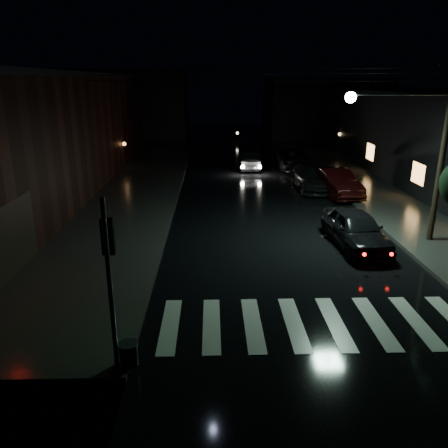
{
  "coord_description": "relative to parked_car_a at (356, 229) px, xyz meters",
  "views": [
    {
      "loc": [
        0.05,
        -10.58,
        6.73
      ],
      "look_at": [
        0.49,
        4.97,
        1.6
      ],
      "focal_mm": 35.0,
      "sensor_mm": 36.0,
      "label": 1
    }
  ],
  "objects": [
    {
      "name": "sidewalk_left",
      "position": [
        -11.08,
        7.38,
        -0.71
      ],
      "size": [
        6.0,
        44.0,
        0.15
      ],
      "primitive_type": "cube",
      "color": "#282826",
      "rests_on": "ground"
    },
    {
      "name": "building_left",
      "position": [
        -18.08,
        9.38,
        2.71
      ],
      "size": [
        10.0,
        36.0,
        7.0
      ],
      "primitive_type": "cube",
      "color": "black",
      "rests_on": "ground"
    },
    {
      "name": "building_far_left",
      "position": [
        -16.08,
        38.38,
        3.21
      ],
      "size": [
        14.0,
        10.0,
        8.0
      ],
      "primitive_type": "cube",
      "color": "black",
      "rests_on": "ground"
    },
    {
      "name": "parked_car_a",
      "position": [
        0.0,
        0.0,
        0.0
      ],
      "size": [
        2.17,
        4.72,
        1.57
      ],
      "primitive_type": "imported",
      "rotation": [
        0.0,
        0.0,
        0.07
      ],
      "color": "black",
      "rests_on": "ground"
    },
    {
      "name": "crosswalk",
      "position": [
        -3.08,
        -6.12,
        -0.78
      ],
      "size": [
        9.0,
        3.0,
        0.01
      ],
      "primitive_type": "cube",
      "color": "beige",
      "rests_on": "ground"
    },
    {
      "name": "utility_pole",
      "position": [
        2.75,
        0.38,
        3.81
      ],
      "size": [
        4.92,
        0.44,
        8.0
      ],
      "color": "black",
      "rests_on": "ground"
    },
    {
      "name": "parked_car_b",
      "position": [
        1.51,
        8.64,
        0.03
      ],
      "size": [
        2.39,
        5.14,
        1.63
      ],
      "primitive_type": "imported",
      "rotation": [
        0.0,
        0.0,
        0.14
      ],
      "color": "black",
      "rests_on": "ground"
    },
    {
      "name": "parked_car_d",
      "position": [
        0.43,
        17.38,
        -0.03
      ],
      "size": [
        2.57,
        5.45,
        1.51
      ],
      "primitive_type": "imported",
      "rotation": [
        0.0,
        0.0,
        0.01
      ],
      "color": "black",
      "rests_on": "ground"
    },
    {
      "name": "oncoming_car",
      "position": [
        -3.04,
        17.12,
        -0.08
      ],
      "size": [
        1.61,
        4.3,
        1.4
      ],
      "primitive_type": "imported",
      "rotation": [
        0.0,
        0.0,
        3.11
      ],
      "color": "black",
      "rests_on": "ground"
    },
    {
      "name": "parked_car_c",
      "position": [
        0.46,
        10.38,
        -0.02
      ],
      "size": [
        2.17,
        5.31,
        1.54
      ],
      "primitive_type": "imported",
      "rotation": [
        0.0,
        0.0,
        0.0
      ],
      "color": "black",
      "rests_on": "ground"
    },
    {
      "name": "sidewalk_right",
      "position": [
        3.92,
        7.38,
        -0.71
      ],
      "size": [
        4.0,
        44.0,
        0.15
      ],
      "primitive_type": "cube",
      "color": "#282826",
      "rests_on": "ground"
    },
    {
      "name": "ground",
      "position": [
        -6.08,
        -6.62,
        -0.79
      ],
      "size": [
        120.0,
        120.0,
        0.0
      ],
      "primitive_type": "plane",
      "color": "black",
      "rests_on": "ground"
    },
    {
      "name": "building_far_right",
      "position": [
        7.92,
        38.38,
        2.71
      ],
      "size": [
        14.0,
        10.0,
        7.0
      ],
      "primitive_type": "cube",
      "color": "black",
      "rests_on": "ground"
    },
    {
      "name": "signal_pole_corner",
      "position": [
        -8.22,
        -8.08,
        0.76
      ],
      "size": [
        0.68,
        0.61,
        4.2
      ],
      "color": "slate",
      "rests_on": "ground"
    }
  ]
}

